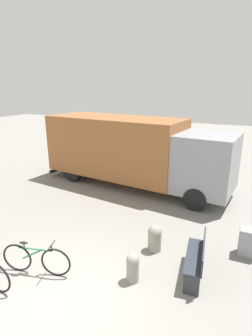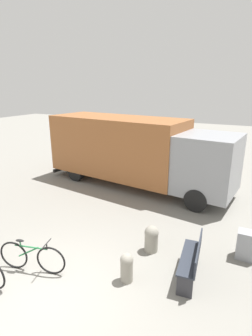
{
  "view_description": "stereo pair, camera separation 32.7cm",
  "coord_description": "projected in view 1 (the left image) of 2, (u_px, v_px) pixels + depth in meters",
  "views": [
    {
      "loc": [
        3.37,
        -3.39,
        4.3
      ],
      "look_at": [
        -0.23,
        4.56,
        1.59
      ],
      "focal_mm": 28.0,
      "sensor_mm": 36.0,
      "label": 1
    },
    {
      "loc": [
        3.67,
        -3.25,
        4.3
      ],
      "look_at": [
        -0.23,
        4.56,
        1.59
      ],
      "focal_mm": 28.0,
      "sensor_mm": 36.0,
      "label": 2
    }
  ],
  "objects": [
    {
      "name": "bollard_near_bench",
      "position": [
        133.0,
        266.0,
        5.98
      ],
      "size": [
        0.3,
        0.3,
        0.71
      ],
      "color": "gray",
      "rests_on": "ground"
    },
    {
      "name": "delivery_truck",
      "position": [
        132.0,
        149.0,
        11.58
      ],
      "size": [
        8.67,
        3.37,
        3.02
      ],
      "rotation": [
        0.0,
        0.0,
        -0.12
      ],
      "color": "#99592D",
      "rests_on": "ground"
    },
    {
      "name": "bicycle_far",
      "position": [
        36.0,
        259.0,
        6.21
      ],
      "size": [
        1.69,
        0.55,
        0.83
      ],
      "rotation": [
        0.0,
        0.0,
        0.25
      ],
      "color": "black",
      "rests_on": "ground"
    },
    {
      "name": "ground_plane",
      "position": [
        47.0,
        299.0,
        5.55
      ],
      "size": [
        60.0,
        60.0,
        0.0
      ],
      "primitive_type": "plane",
      "color": "gray"
    },
    {
      "name": "park_bench",
      "position": [
        198.0,
        257.0,
        6.11
      ],
      "size": [
        0.55,
        1.49,
        0.93
      ],
      "rotation": [
        0.0,
        0.0,
        1.68
      ],
      "color": "#282D38",
      "rests_on": "ground"
    },
    {
      "name": "bollard_far_bench",
      "position": [
        155.0,
        237.0,
        7.11
      ],
      "size": [
        0.38,
        0.38,
        0.74
      ],
      "color": "gray",
      "rests_on": "ground"
    },
    {
      "name": "utility_box",
      "position": [
        249.0,
        243.0,
        6.88
      ],
      "size": [
        0.49,
        0.38,
        0.77
      ],
      "color": "gray",
      "rests_on": "ground"
    }
  ]
}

